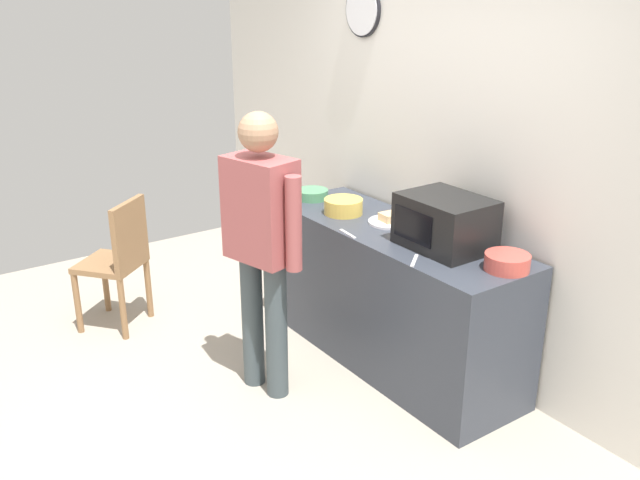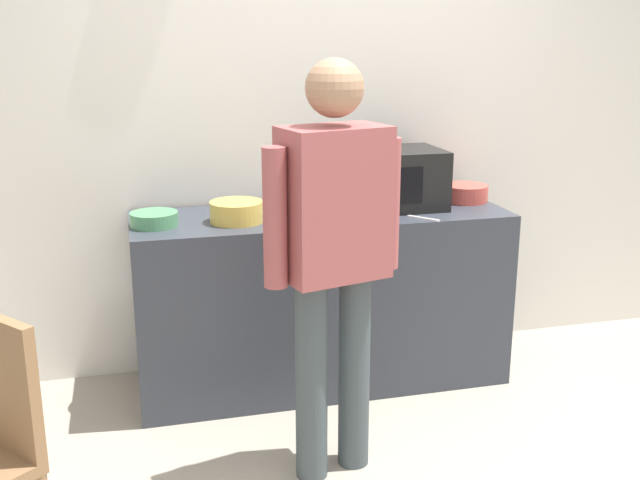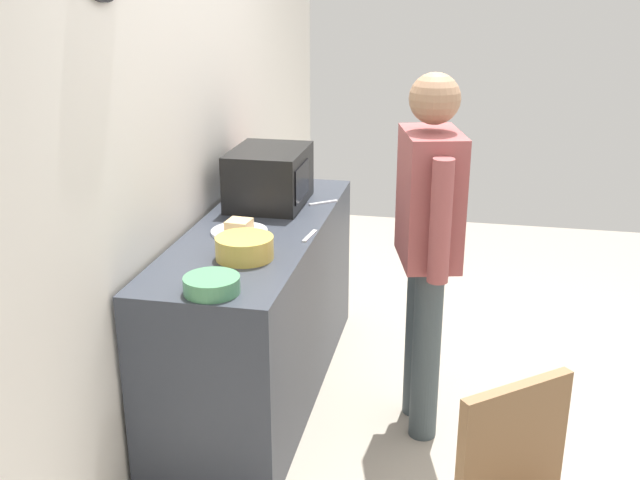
{
  "view_description": "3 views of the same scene",
  "coord_description": "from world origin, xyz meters",
  "px_view_note": "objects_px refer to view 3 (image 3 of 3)",
  "views": [
    {
      "loc": [
        2.95,
        -1.44,
        2.34
      ],
      "look_at": [
        -0.18,
        0.75,
        0.9
      ],
      "focal_mm": 38.88,
      "sensor_mm": 36.0,
      "label": 1
    },
    {
      "loc": [
        -0.99,
        -2.35,
        1.79
      ],
      "look_at": [
        -0.15,
        0.9,
        0.85
      ],
      "focal_mm": 42.66,
      "sensor_mm": 36.0,
      "label": 2
    },
    {
      "loc": [
        -3.44,
        0.22,
        2.08
      ],
      "look_at": [
        -0.22,
        0.87,
        0.91
      ],
      "focal_mm": 42.25,
      "sensor_mm": 36.0,
      "label": 3
    }
  ],
  "objects_px": {
    "salad_bowl": "(212,285)",
    "cereal_bowl": "(245,248)",
    "sandwich_plate": "(239,229)",
    "fork_utensil": "(310,236)",
    "person_standing": "(428,231)",
    "spoon_utensil": "(323,203)",
    "mixing_bowl": "(282,176)",
    "microwave": "(269,177)"
  },
  "relations": [
    {
      "from": "salad_bowl",
      "to": "fork_utensil",
      "type": "relative_size",
      "value": 1.31
    },
    {
      "from": "fork_utensil",
      "to": "person_standing",
      "type": "distance_m",
      "value": 0.57
    },
    {
      "from": "microwave",
      "to": "fork_utensil",
      "type": "xyz_separation_m",
      "value": [
        -0.48,
        -0.32,
        -0.15
      ]
    },
    {
      "from": "sandwich_plate",
      "to": "cereal_bowl",
      "type": "height_order",
      "value": "cereal_bowl"
    },
    {
      "from": "salad_bowl",
      "to": "cereal_bowl",
      "type": "bearing_deg",
      "value": -2.45
    },
    {
      "from": "salad_bowl",
      "to": "cereal_bowl",
      "type": "height_order",
      "value": "cereal_bowl"
    },
    {
      "from": "microwave",
      "to": "cereal_bowl",
      "type": "xyz_separation_m",
      "value": [
        -0.82,
        -0.11,
        -0.1
      ]
    },
    {
      "from": "microwave",
      "to": "fork_utensil",
      "type": "distance_m",
      "value": 0.6
    },
    {
      "from": "cereal_bowl",
      "to": "spoon_utensil",
      "type": "xyz_separation_m",
      "value": [
        0.88,
        -0.17,
        -0.05
      ]
    },
    {
      "from": "cereal_bowl",
      "to": "fork_utensil",
      "type": "height_order",
      "value": "cereal_bowl"
    },
    {
      "from": "sandwich_plate",
      "to": "salad_bowl",
      "type": "distance_m",
      "value": 0.71
    },
    {
      "from": "mixing_bowl",
      "to": "person_standing",
      "type": "height_order",
      "value": "person_standing"
    },
    {
      "from": "cereal_bowl",
      "to": "spoon_utensil",
      "type": "bearing_deg",
      "value": -11.18
    },
    {
      "from": "salad_bowl",
      "to": "spoon_utensil",
      "type": "xyz_separation_m",
      "value": [
        1.27,
        -0.19,
        -0.03
      ]
    },
    {
      "from": "spoon_utensil",
      "to": "person_standing",
      "type": "height_order",
      "value": "person_standing"
    },
    {
      "from": "salad_bowl",
      "to": "person_standing",
      "type": "xyz_separation_m",
      "value": [
        0.65,
        -0.79,
        0.06
      ]
    },
    {
      "from": "sandwich_plate",
      "to": "salad_bowl",
      "type": "height_order",
      "value": "salad_bowl"
    },
    {
      "from": "cereal_bowl",
      "to": "person_standing",
      "type": "height_order",
      "value": "person_standing"
    },
    {
      "from": "mixing_bowl",
      "to": "salad_bowl",
      "type": "bearing_deg",
      "value": -175.48
    },
    {
      "from": "cereal_bowl",
      "to": "fork_utensil",
      "type": "relative_size",
      "value": 1.5
    },
    {
      "from": "sandwich_plate",
      "to": "cereal_bowl",
      "type": "relative_size",
      "value": 1.07
    },
    {
      "from": "person_standing",
      "to": "mixing_bowl",
      "type": "bearing_deg",
      "value": 43.07
    },
    {
      "from": "fork_utensil",
      "to": "spoon_utensil",
      "type": "xyz_separation_m",
      "value": [
        0.55,
        0.04,
        0.0
      ]
    },
    {
      "from": "sandwich_plate",
      "to": "salad_bowl",
      "type": "relative_size",
      "value": 1.22
    },
    {
      "from": "microwave",
      "to": "mixing_bowl",
      "type": "bearing_deg",
      "value": 5.12
    },
    {
      "from": "mixing_bowl",
      "to": "sandwich_plate",
      "type": "bearing_deg",
      "value": -178.75
    },
    {
      "from": "sandwich_plate",
      "to": "spoon_utensil",
      "type": "xyz_separation_m",
      "value": [
        0.56,
        -0.3,
        -0.02
      ]
    },
    {
      "from": "fork_utensil",
      "to": "spoon_utensil",
      "type": "distance_m",
      "value": 0.55
    },
    {
      "from": "fork_utensil",
      "to": "sandwich_plate",
      "type": "bearing_deg",
      "value": 92.35
    },
    {
      "from": "spoon_utensil",
      "to": "microwave",
      "type": "bearing_deg",
      "value": 102.8
    },
    {
      "from": "salad_bowl",
      "to": "microwave",
      "type": "bearing_deg",
      "value": 4.3
    },
    {
      "from": "salad_bowl",
      "to": "spoon_utensil",
      "type": "distance_m",
      "value": 1.28
    },
    {
      "from": "microwave",
      "to": "cereal_bowl",
      "type": "height_order",
      "value": "microwave"
    },
    {
      "from": "cereal_bowl",
      "to": "spoon_utensil",
      "type": "height_order",
      "value": "cereal_bowl"
    },
    {
      "from": "person_standing",
      "to": "cereal_bowl",
      "type": "bearing_deg",
      "value": 108.88
    },
    {
      "from": "cereal_bowl",
      "to": "person_standing",
      "type": "xyz_separation_m",
      "value": [
        0.26,
        -0.77,
        0.04
      ]
    },
    {
      "from": "microwave",
      "to": "spoon_utensil",
      "type": "height_order",
      "value": "microwave"
    },
    {
      "from": "microwave",
      "to": "person_standing",
      "type": "relative_size",
      "value": 0.3
    },
    {
      "from": "sandwich_plate",
      "to": "fork_utensil",
      "type": "distance_m",
      "value": 0.34
    },
    {
      "from": "salad_bowl",
      "to": "sandwich_plate",
      "type": "bearing_deg",
      "value": 8.76
    },
    {
      "from": "salad_bowl",
      "to": "fork_utensil",
      "type": "xyz_separation_m",
      "value": [
        0.72,
        -0.23,
        -0.03
      ]
    },
    {
      "from": "fork_utensil",
      "to": "person_standing",
      "type": "bearing_deg",
      "value": -97.16
    }
  ]
}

